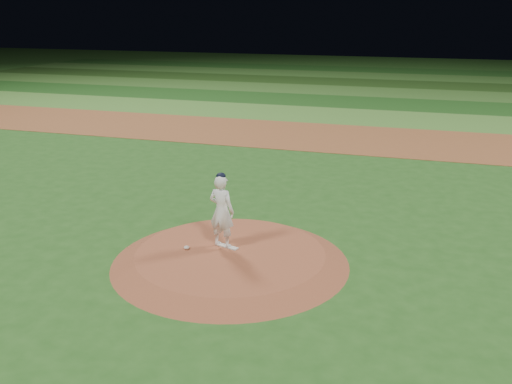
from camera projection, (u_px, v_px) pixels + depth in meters
ground at (230, 262)px, 13.28m from camera, size 120.00×120.00×0.00m
infield_dirt_band at (334, 137)px, 25.99m from camera, size 70.00×6.00×0.02m
outfield_stripe_0 at (352, 116)px, 30.98m from camera, size 70.00×5.00×0.02m
outfield_stripe_1 at (363, 103)px, 35.53m from camera, size 70.00×5.00×0.02m
outfield_stripe_2 at (372, 92)px, 40.07m from camera, size 70.00×5.00×0.02m
outfield_stripe_3 at (379, 83)px, 44.61m from camera, size 70.00×5.00×0.02m
outfield_stripe_4 at (385, 76)px, 49.15m from camera, size 70.00×5.00×0.02m
outfield_stripe_5 at (390, 70)px, 53.69m from camera, size 70.00×5.00×0.02m
pitchers_mound at (230, 257)px, 13.24m from camera, size 5.50×5.50×0.25m
pitching_rubber at (227, 246)px, 13.49m from camera, size 0.59×0.32×0.03m
rosin_bag at (187, 247)px, 13.37m from camera, size 0.13×0.13×0.07m
pitcher_on_mound at (222, 211)px, 13.28m from camera, size 0.71×0.54×1.81m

